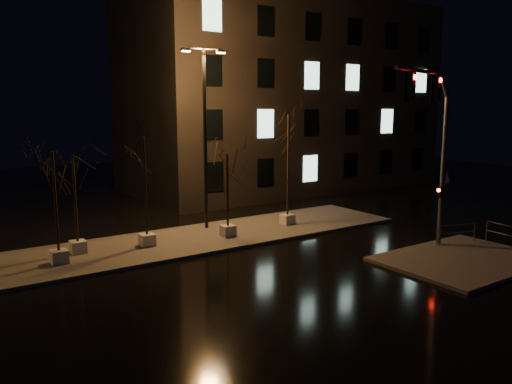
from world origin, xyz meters
TOP-DOWN VIEW (x-y plane):
  - ground at (0.00, 0.00)m, footprint 90.00×90.00m
  - median at (0.00, 6.00)m, footprint 22.00×5.00m
  - sidewalk_corner at (7.50, -3.50)m, footprint 7.00×5.00m
  - building at (14.00, 18.00)m, footprint 25.00×12.00m
  - tree_0 at (-7.08, 5.51)m, footprint 1.80×1.80m
  - tree_1 at (-6.02, 6.60)m, footprint 1.80×1.80m
  - tree_2 at (-3.01, 6.00)m, footprint 1.80×1.80m
  - tree_3 at (1.03, 5.40)m, footprint 1.80×1.80m
  - tree_4 at (5.13, 5.80)m, footprint 1.80×1.80m
  - traffic_signal_mast at (7.30, -1.86)m, footprint 6.27×1.82m
  - streetlight_main at (0.99, 7.55)m, footprint 2.35×0.64m
  - guard_rail_a at (9.29, -1.89)m, footprint 2.02×0.71m
  - guard_rail_b at (10.50, -3.74)m, footprint 0.29×2.26m

SIDE VIEW (x-z plane):
  - ground at x=0.00m, z-range 0.00..0.00m
  - median at x=0.00m, z-range 0.00..0.15m
  - sidewalk_corner at x=7.50m, z-range 0.00..0.15m
  - guard_rail_a at x=9.29m, z-range 0.29..1.21m
  - guard_rail_b at x=10.50m, z-range 0.31..1.38m
  - tree_3 at x=1.03m, z-range 1.26..5.52m
  - tree_1 at x=-6.02m, z-range 1.28..5.64m
  - tree_0 at x=-7.08m, z-range 1.39..6.16m
  - tree_2 at x=-3.01m, z-range 1.49..6.68m
  - tree_4 at x=5.13m, z-range 1.75..7.96m
  - traffic_signal_mast at x=7.30m, z-range 1.39..9.30m
  - streetlight_main at x=0.99m, z-range 0.87..10.28m
  - building at x=14.00m, z-range 0.00..15.00m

